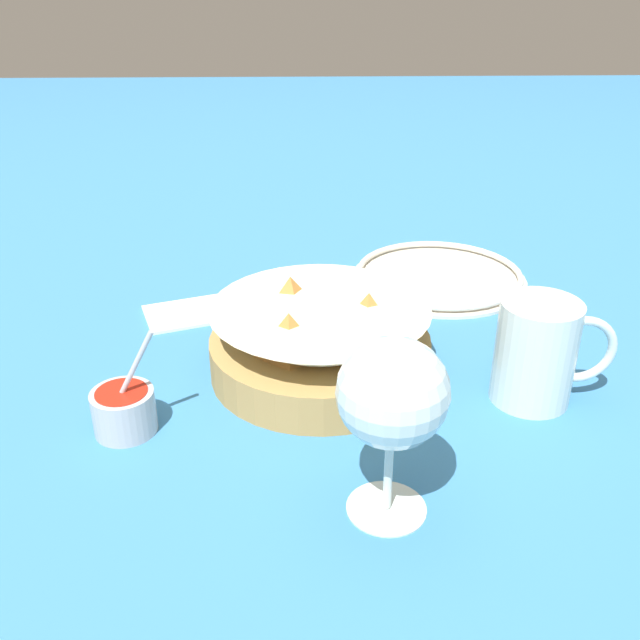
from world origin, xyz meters
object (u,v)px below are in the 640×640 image
Objects in this scene: food_basket at (319,343)px; wine_glass at (392,398)px; sauce_cup at (124,409)px; side_plate at (439,275)px; beer_mug at (537,356)px.

food_basket is 1.50× the size of wine_glass.
wine_glass is (0.23, -0.11, 0.08)m from sauce_cup.
food_basket is 0.29m from side_plate.
wine_glass reaches higher than food_basket.
wine_glass is 0.47m from side_plate.
wine_glass is 1.29× the size of beer_mug.
side_plate is at bearing 98.09° from beer_mug.
food_basket is 0.23m from wine_glass.
wine_glass reaches higher than side_plate.
wine_glass reaches higher than sauce_cup.
side_plate is (0.35, 0.33, -0.02)m from sauce_cup.
beer_mug is at bearing -81.91° from side_plate.
food_basket is 0.98× the size of side_plate.
beer_mug reaches higher than side_plate.
beer_mug is (0.39, 0.04, 0.03)m from sauce_cup.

